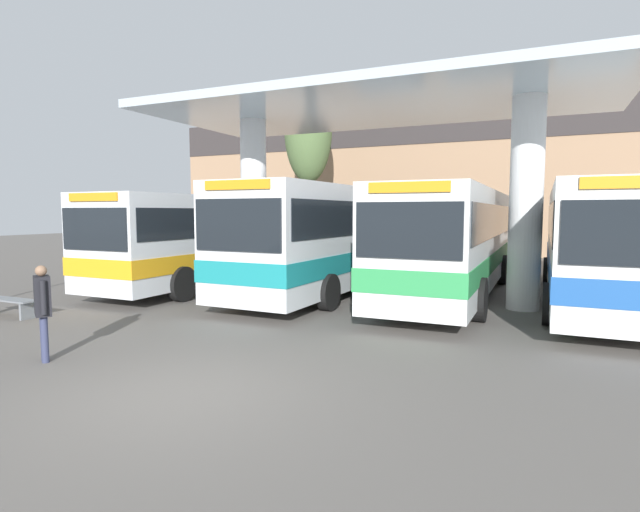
{
  "coord_description": "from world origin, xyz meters",
  "views": [
    {
      "loc": [
        4.65,
        -5.51,
        2.6
      ],
      "look_at": [
        0.0,
        4.82,
        1.6
      ],
      "focal_mm": 28.0,
      "sensor_mm": 36.0,
      "label": 1
    }
  ],
  "objects_px": {
    "transit_bus_left_bay": "(212,236)",
    "transit_bus_center_bay": "(340,234)",
    "transit_bus_right_bay": "(454,237)",
    "poplar_tree_behind_left": "(308,131)",
    "transit_bus_far_right_bay": "(599,240)",
    "waiting_bench_near_pillar": "(8,303)",
    "pedestrian_waiting": "(43,303)"
  },
  "relations": [
    {
      "from": "transit_bus_left_bay",
      "to": "transit_bus_center_bay",
      "type": "distance_m",
      "value": 4.59
    },
    {
      "from": "transit_bus_left_bay",
      "to": "transit_bus_right_bay",
      "type": "bearing_deg",
      "value": -170.88
    },
    {
      "from": "transit_bus_left_bay",
      "to": "poplar_tree_behind_left",
      "type": "height_order",
      "value": "poplar_tree_behind_left"
    },
    {
      "from": "transit_bus_center_bay",
      "to": "transit_bus_far_right_bay",
      "type": "height_order",
      "value": "transit_bus_center_bay"
    },
    {
      "from": "waiting_bench_near_pillar",
      "to": "pedestrian_waiting",
      "type": "distance_m",
      "value": 4.79
    },
    {
      "from": "pedestrian_waiting",
      "to": "poplar_tree_behind_left",
      "type": "relative_size",
      "value": 0.16
    },
    {
      "from": "transit_bus_right_bay",
      "to": "pedestrian_waiting",
      "type": "bearing_deg",
      "value": 61.91
    },
    {
      "from": "transit_bus_left_bay",
      "to": "poplar_tree_behind_left",
      "type": "relative_size",
      "value": 0.99
    },
    {
      "from": "transit_bus_left_bay",
      "to": "pedestrian_waiting",
      "type": "xyz_separation_m",
      "value": [
        2.89,
        -8.77,
        -0.73
      ]
    },
    {
      "from": "transit_bus_right_bay",
      "to": "pedestrian_waiting",
      "type": "xyz_separation_m",
      "value": [
        -5.34,
        -9.99,
        -0.79
      ]
    },
    {
      "from": "transit_bus_right_bay",
      "to": "waiting_bench_near_pillar",
      "type": "xyz_separation_m",
      "value": [
        -9.55,
        -7.82,
        -1.47
      ]
    },
    {
      "from": "pedestrian_waiting",
      "to": "transit_bus_left_bay",
      "type": "bearing_deg",
      "value": 141.54
    },
    {
      "from": "transit_bus_left_bay",
      "to": "poplar_tree_behind_left",
      "type": "bearing_deg",
      "value": -81.03
    },
    {
      "from": "waiting_bench_near_pillar",
      "to": "transit_bus_right_bay",
      "type": "bearing_deg",
      "value": 39.3
    },
    {
      "from": "poplar_tree_behind_left",
      "to": "pedestrian_waiting",
      "type": "bearing_deg",
      "value": -77.28
    },
    {
      "from": "transit_bus_center_bay",
      "to": "transit_bus_right_bay",
      "type": "relative_size",
      "value": 1.02
    },
    {
      "from": "transit_bus_right_bay",
      "to": "transit_bus_left_bay",
      "type": "bearing_deg",
      "value": 8.5
    },
    {
      "from": "transit_bus_right_bay",
      "to": "transit_bus_far_right_bay",
      "type": "xyz_separation_m",
      "value": [
        3.96,
        0.44,
        -0.0
      ]
    },
    {
      "from": "transit_bus_right_bay",
      "to": "waiting_bench_near_pillar",
      "type": "distance_m",
      "value": 12.43
    },
    {
      "from": "transit_bus_right_bay",
      "to": "poplar_tree_behind_left",
      "type": "height_order",
      "value": "poplar_tree_behind_left"
    },
    {
      "from": "transit_bus_left_bay",
      "to": "waiting_bench_near_pillar",
      "type": "bearing_deg",
      "value": 79.31
    },
    {
      "from": "transit_bus_right_bay",
      "to": "transit_bus_center_bay",
      "type": "bearing_deg",
      "value": 2.81
    },
    {
      "from": "transit_bus_left_bay",
      "to": "transit_bus_far_right_bay",
      "type": "relative_size",
      "value": 0.83
    },
    {
      "from": "transit_bus_far_right_bay",
      "to": "pedestrian_waiting",
      "type": "distance_m",
      "value": 14.0
    },
    {
      "from": "transit_bus_far_right_bay",
      "to": "poplar_tree_behind_left",
      "type": "xyz_separation_m",
      "value": [
        -13.87,
        9.79,
        5.37
      ]
    },
    {
      "from": "transit_bus_left_bay",
      "to": "transit_bus_center_bay",
      "type": "bearing_deg",
      "value": -166.22
    },
    {
      "from": "transit_bus_right_bay",
      "to": "pedestrian_waiting",
      "type": "relative_size",
      "value": 6.9
    },
    {
      "from": "transit_bus_right_bay",
      "to": "transit_bus_far_right_bay",
      "type": "relative_size",
      "value": 0.96
    },
    {
      "from": "transit_bus_center_bay",
      "to": "waiting_bench_near_pillar",
      "type": "bearing_deg",
      "value": 54.7
    },
    {
      "from": "transit_bus_far_right_bay",
      "to": "poplar_tree_behind_left",
      "type": "height_order",
      "value": "poplar_tree_behind_left"
    },
    {
      "from": "transit_bus_far_right_bay",
      "to": "poplar_tree_behind_left",
      "type": "distance_m",
      "value": 17.8
    },
    {
      "from": "transit_bus_left_bay",
      "to": "transit_bus_far_right_bay",
      "type": "bearing_deg",
      "value": -171.59
    }
  ]
}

